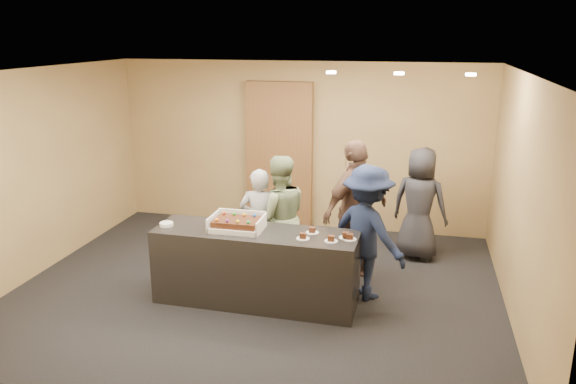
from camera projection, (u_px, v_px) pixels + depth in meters
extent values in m
plane|color=black|center=(258.00, 287.00, 7.15)|extent=(6.00, 6.00, 0.00)
plane|color=white|center=(255.00, 71.00, 6.40)|extent=(6.00, 6.00, 0.00)
cube|color=#99764A|center=(300.00, 146.00, 9.11)|extent=(6.00, 0.04, 2.70)
cube|color=#99764A|center=(168.00, 267.00, 4.43)|extent=(6.00, 0.04, 2.70)
cube|color=#99764A|center=(39.00, 172.00, 7.43)|extent=(0.04, 5.00, 2.70)
cube|color=#99764A|center=(521.00, 202.00, 6.11)|extent=(0.04, 5.00, 2.70)
cube|color=black|center=(256.00, 267.00, 6.66)|extent=(2.41, 0.74, 0.90)
cube|color=brown|center=(279.00, 156.00, 9.14)|extent=(1.08, 0.15, 2.38)
cube|color=white|center=(237.00, 227.00, 6.57)|extent=(0.59, 0.41, 0.06)
cube|color=white|center=(213.00, 221.00, 6.63)|extent=(0.02, 0.41, 0.16)
cube|color=white|center=(261.00, 225.00, 6.50)|extent=(0.02, 0.41, 0.16)
cube|color=white|center=(242.00, 217.00, 6.75)|extent=(0.59, 0.02, 0.18)
cube|color=#3A1A0D|center=(237.00, 222.00, 6.56)|extent=(0.52, 0.36, 0.07)
sphere|color=red|center=(224.00, 213.00, 6.70)|extent=(0.04, 0.04, 0.04)
sphere|color=green|center=(234.00, 214.00, 6.68)|extent=(0.04, 0.04, 0.04)
sphere|color=yellow|center=(244.00, 215.00, 6.65)|extent=(0.04, 0.04, 0.04)
sphere|color=blue|center=(255.00, 215.00, 6.62)|extent=(0.04, 0.04, 0.04)
sphere|color=orange|center=(217.00, 220.00, 6.47)|extent=(0.04, 0.04, 0.04)
sphere|color=purple|center=(227.00, 221.00, 6.44)|extent=(0.04, 0.04, 0.04)
sphere|color=yellow|center=(238.00, 221.00, 6.41)|extent=(0.04, 0.04, 0.04)
sphere|color=green|center=(248.00, 222.00, 6.38)|extent=(0.04, 0.04, 0.04)
cylinder|color=white|center=(166.00, 224.00, 6.71)|extent=(0.16, 0.16, 0.04)
cylinder|color=white|center=(303.00, 239.00, 6.29)|extent=(0.15, 0.15, 0.01)
cube|color=#3A1A0D|center=(303.00, 236.00, 6.28)|extent=(0.07, 0.06, 0.06)
cylinder|color=white|center=(312.00, 233.00, 6.48)|extent=(0.15, 0.15, 0.01)
cube|color=#3A1A0D|center=(312.00, 230.00, 6.47)|extent=(0.07, 0.06, 0.06)
cylinder|color=white|center=(331.00, 241.00, 6.21)|extent=(0.15, 0.15, 0.01)
cube|color=#3A1A0D|center=(331.00, 238.00, 6.20)|extent=(0.07, 0.06, 0.06)
cylinder|color=white|center=(346.00, 238.00, 6.32)|extent=(0.15, 0.15, 0.01)
cube|color=#3A1A0D|center=(346.00, 235.00, 6.31)|extent=(0.07, 0.06, 0.06)
cylinder|color=white|center=(350.00, 239.00, 6.27)|extent=(0.15, 0.15, 0.01)
cube|color=#3A1A0D|center=(350.00, 236.00, 6.26)|extent=(0.07, 0.06, 0.06)
imported|color=#AFB0B5|center=(260.00, 224.00, 7.30)|extent=(0.57, 0.41, 1.47)
imported|color=gray|center=(279.00, 217.00, 7.26)|extent=(0.98, 0.90, 1.64)
imported|color=#141D3B|center=(367.00, 233.00, 6.70)|extent=(1.23, 1.11, 1.65)
imported|color=brown|center=(356.00, 210.00, 7.22)|extent=(1.03, 1.13, 1.85)
imported|color=#26262C|center=(420.00, 204.00, 7.90)|extent=(0.90, 0.72, 1.61)
cylinder|color=#FFEAC6|center=(331.00, 72.00, 6.70)|extent=(0.12, 0.12, 0.03)
cylinder|color=#FFEAC6|center=(399.00, 73.00, 6.53)|extent=(0.12, 0.12, 0.03)
cylinder|color=#FFEAC6|center=(471.00, 75.00, 6.35)|extent=(0.12, 0.12, 0.03)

